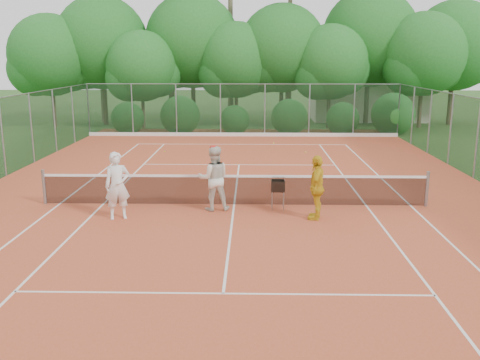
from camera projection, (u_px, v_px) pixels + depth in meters
name	position (u px, v px, depth m)	size (l,w,h in m)	color
ground	(234.00, 206.00, 16.65)	(120.00, 120.00, 0.00)	#284C1B
clay_court	(234.00, 205.00, 16.65)	(18.00, 36.00, 0.02)	#C14F2C
club_building	(366.00, 99.00, 39.50)	(8.00, 5.00, 3.00)	beige
tennis_net	(234.00, 189.00, 16.54)	(11.97, 0.10, 1.10)	gray
player_white	(117.00, 186.00, 15.07)	(0.70, 0.46, 1.92)	white
player_center_grp	(214.00, 178.00, 15.93)	(1.04, 0.87, 1.98)	silver
player_yellow	(317.00, 187.00, 15.04)	(1.08, 0.45, 1.84)	gold
ball_hopper	(278.00, 186.00, 16.09)	(0.39, 0.39, 0.89)	gray
stray_ball_a	(165.00, 151.00, 25.94)	(0.07, 0.07, 0.07)	#BFDC33
stray_ball_b	(274.00, 143.00, 28.42)	(0.07, 0.07, 0.07)	#EAF037
stray_ball_c	(306.00, 152.00, 25.72)	(0.07, 0.07, 0.07)	#CDE334
court_markings	(234.00, 205.00, 16.65)	(11.03, 23.83, 0.01)	white
fence_back	(243.00, 110.00, 30.93)	(18.07, 0.07, 3.00)	#19381E
tropical_treeline	(266.00, 48.00, 35.17)	(32.10, 8.49, 15.03)	brown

